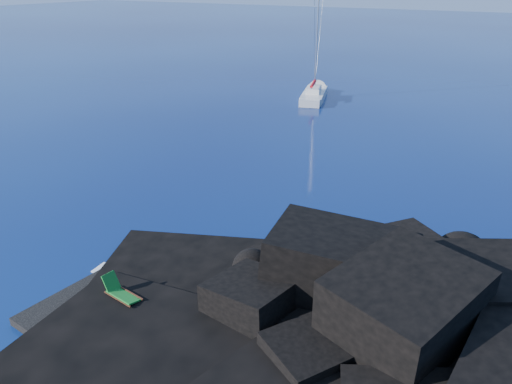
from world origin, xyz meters
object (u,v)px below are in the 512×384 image
marker_cone (212,310)px  sailboat (314,99)px  deck_chair (123,291)px  sunbather (109,335)px

marker_cone → sailboat: bearing=108.1°
deck_chair → marker_cone: size_ratio=2.89×
sunbather → marker_cone: marker_cone is taller
sailboat → marker_cone: 39.59m
marker_cone → sunbather: bearing=-130.8°
deck_chair → sailboat: bearing=111.0°
sailboat → deck_chair: size_ratio=6.82×
sunbather → marker_cone: (2.53, 2.94, 0.13)m
deck_chair → sunbather: (1.05, -1.87, -0.42)m
sailboat → sunbather: sailboat is taller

